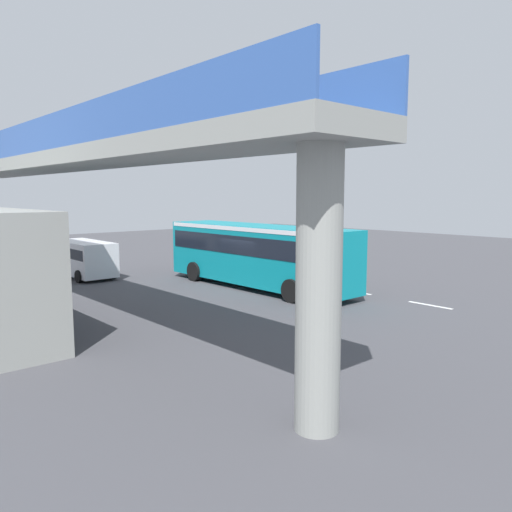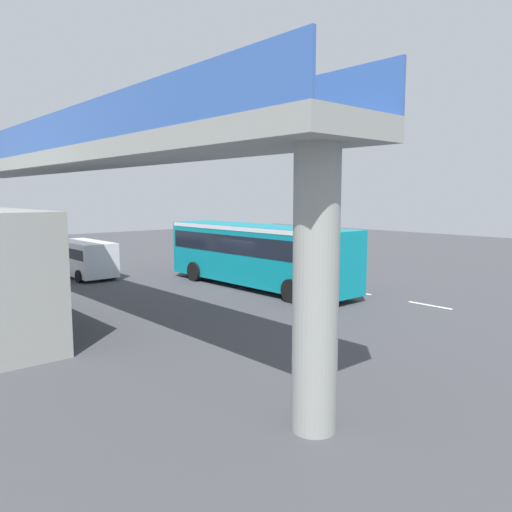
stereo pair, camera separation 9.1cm
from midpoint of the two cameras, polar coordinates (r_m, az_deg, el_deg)
ground at (r=25.00m, az=-0.38°, el=-3.70°), size 80.00×80.00×0.00m
city_bus at (r=24.91m, az=0.20°, el=0.64°), size 11.54×2.85×3.15m
parked_van at (r=29.76m, az=-19.06°, el=-0.06°), size 4.80×2.17×2.05m
bicycle_black at (r=33.50m, az=-22.85°, el=-0.87°), size 1.77×0.44×0.96m
lane_dash_leftmost at (r=22.41m, az=19.49°, el=-5.36°), size 2.00×0.20×0.01m
lane_dash_left at (r=24.54m, az=11.28°, el=-4.04°), size 2.00×0.20×0.01m
lane_dash_centre at (r=27.09m, az=4.52°, el=-2.88°), size 2.00×0.20×0.01m
lane_dash_right at (r=29.96m, az=-1.00°, el=-1.90°), size 2.00×0.20×0.01m
lane_dash_rightmost at (r=33.07m, az=-5.52°, el=-1.09°), size 2.00×0.20×0.01m
pedestrian_overpass at (r=19.83m, az=-20.67°, el=8.66°), size 26.46×2.60×7.23m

